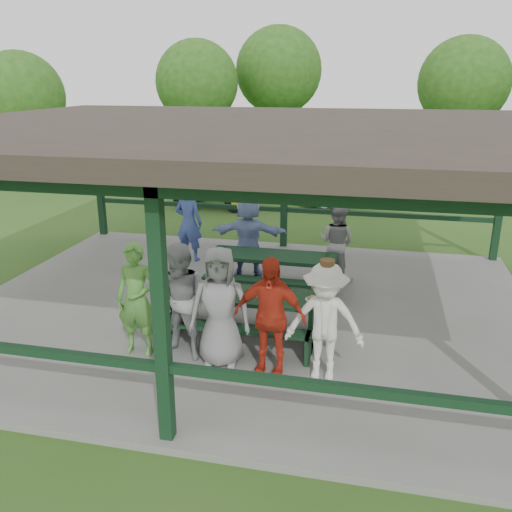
% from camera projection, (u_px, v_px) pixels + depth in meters
% --- Properties ---
extents(ground, '(90.00, 90.00, 0.00)m').
position_uv_depth(ground, '(247.00, 312.00, 9.76)').
color(ground, '#2E551A').
rests_on(ground, ground).
extents(concrete_slab, '(10.00, 8.00, 0.10)m').
position_uv_depth(concrete_slab, '(247.00, 309.00, 9.75)').
color(concrete_slab, slate).
rests_on(concrete_slab, ground).
extents(pavilion_structure, '(10.60, 8.60, 3.24)m').
position_uv_depth(pavilion_structure, '(246.00, 132.00, 8.77)').
color(pavilion_structure, black).
rests_on(pavilion_structure, concrete_slab).
extents(picnic_table_near, '(2.63, 1.39, 0.75)m').
position_uv_depth(picnic_table_near, '(240.00, 310.00, 8.43)').
color(picnic_table_near, black).
rests_on(picnic_table_near, concrete_slab).
extents(picnic_table_far, '(2.37, 1.39, 0.75)m').
position_uv_depth(picnic_table_far, '(272.00, 269.00, 10.26)').
color(picnic_table_far, black).
rests_on(picnic_table_far, concrete_slab).
extents(table_setting, '(2.29, 0.45, 0.10)m').
position_uv_depth(table_setting, '(245.00, 292.00, 8.33)').
color(table_setting, white).
rests_on(table_setting, picnic_table_near).
extents(contestant_green, '(0.63, 0.43, 1.71)m').
position_uv_depth(contestant_green, '(137.00, 299.00, 7.86)').
color(contestant_green, '#53953B').
rests_on(contestant_green, concrete_slab).
extents(contestant_grey_left, '(0.98, 0.85, 1.72)m').
position_uv_depth(contestant_grey_left, '(182.00, 303.00, 7.72)').
color(contestant_grey_left, '#97979A').
rests_on(contestant_grey_left, concrete_slab).
extents(contestant_grey_mid, '(0.92, 0.65, 1.75)m').
position_uv_depth(contestant_grey_mid, '(220.00, 307.00, 7.53)').
color(contestant_grey_mid, gray).
rests_on(contestant_grey_mid, concrete_slab).
extents(contestant_red, '(1.02, 0.47, 1.70)m').
position_uv_depth(contestant_red, '(270.00, 316.00, 7.31)').
color(contestant_red, red).
rests_on(contestant_red, concrete_slab).
extents(contestant_white_fedora, '(1.06, 0.61, 1.70)m').
position_uv_depth(contestant_white_fedora, '(325.00, 322.00, 7.21)').
color(contestant_white_fedora, white).
rests_on(contestant_white_fedora, concrete_slab).
extents(spectator_lblue, '(1.60, 0.63, 1.69)m').
position_uv_depth(spectator_lblue, '(248.00, 236.00, 11.05)').
color(spectator_lblue, '#8598CD').
rests_on(spectator_lblue, concrete_slab).
extents(spectator_blue, '(0.67, 0.48, 1.72)m').
position_uv_depth(spectator_blue, '(189.00, 223.00, 11.96)').
color(spectator_blue, '#3A5099').
rests_on(spectator_blue, concrete_slab).
extents(spectator_grey, '(0.93, 0.84, 1.56)m').
position_uv_depth(spectator_grey, '(337.00, 242.00, 10.82)').
color(spectator_grey, gray).
rests_on(spectator_grey, concrete_slab).
extents(pickup_truck, '(6.05, 4.17, 1.54)m').
position_uv_depth(pickup_truck, '(374.00, 179.00, 18.23)').
color(pickup_truck, silver).
rests_on(pickup_truck, ground).
extents(farm_trailer, '(3.56, 1.66, 1.24)m').
position_uv_depth(farm_trailer, '(216.00, 188.00, 17.47)').
color(farm_trailer, '#1C2A9B').
rests_on(farm_trailer, ground).
extents(tree_far_left, '(3.59, 3.59, 5.61)m').
position_uv_depth(tree_far_left, '(197.00, 82.00, 23.52)').
color(tree_far_left, black).
rests_on(tree_far_left, ground).
extents(tree_left, '(4.06, 4.06, 6.35)m').
position_uv_depth(tree_left, '(279.00, 71.00, 25.55)').
color(tree_left, black).
rests_on(tree_left, ground).
extents(tree_mid, '(3.59, 3.59, 5.61)m').
position_uv_depth(tree_mid, '(464.00, 83.00, 21.59)').
color(tree_mid, black).
rests_on(tree_mid, ground).
extents(tree_edge_left, '(3.17, 3.17, 4.95)m').
position_uv_depth(tree_edge_left, '(20.00, 97.00, 19.46)').
color(tree_edge_left, black).
rests_on(tree_edge_left, ground).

